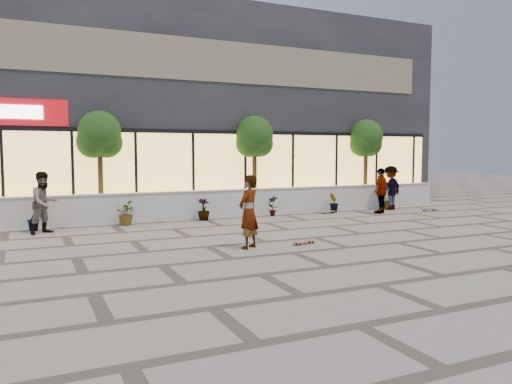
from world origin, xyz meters
name	(u,v)px	position (x,y,z in m)	size (l,w,h in m)	color
ground	(293,253)	(0.00, 0.00, 0.00)	(80.00, 80.00, 0.00)	gray
planter_wall	(201,204)	(0.00, 7.00, 0.52)	(22.00, 0.42, 1.04)	silver
retail_building	(163,114)	(0.00, 12.49, 4.25)	(24.00, 9.17, 8.50)	black
shrub_b	(34,218)	(-5.70, 6.45, 0.41)	(0.45, 0.36, 0.81)	#193912
shrub_c	(125,213)	(-2.90, 6.45, 0.41)	(0.73, 0.63, 0.81)	#193912
shrub_d	(204,209)	(-0.10, 6.45, 0.41)	(0.45, 0.45, 0.81)	#193912
shrub_e	(273,206)	(2.70, 6.45, 0.41)	(0.43, 0.29, 0.81)	#193912
shrub_f	(334,203)	(5.50, 6.45, 0.41)	(0.45, 0.36, 0.81)	#193912
shrub_g	(388,200)	(8.30, 6.45, 0.41)	(0.73, 0.63, 0.81)	#193912
tree_midwest	(100,137)	(-3.50, 7.70, 2.99)	(1.60, 1.50, 3.92)	#4B361B
tree_mideast	(255,139)	(2.50, 7.70, 2.99)	(1.60, 1.50, 3.92)	#4B361B
tree_east	(366,140)	(8.00, 7.70, 2.99)	(1.60, 1.50, 3.92)	#4B361B
skater_center	(249,212)	(-0.75, 0.99, 0.95)	(0.69, 0.45, 1.89)	white
skater_left	(44,203)	(-5.42, 5.72, 0.94)	(0.91, 0.71, 1.88)	#9B8864
skater_right_near	(381,191)	(7.00, 5.35, 0.92)	(1.07, 0.45, 1.83)	silver
skater_right_far	(391,188)	(8.21, 6.22, 0.94)	(1.21, 0.69, 1.87)	#9C321C
skateboard_center	(305,241)	(0.86, 0.90, 0.08)	(0.81, 0.38, 0.10)	#985131
skateboard_right_near	(328,212)	(5.05, 6.20, 0.08)	(0.79, 0.33, 0.09)	brown
skateboard_right_far	(429,209)	(9.45, 5.23, 0.08)	(0.77, 0.29, 0.09)	#525195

